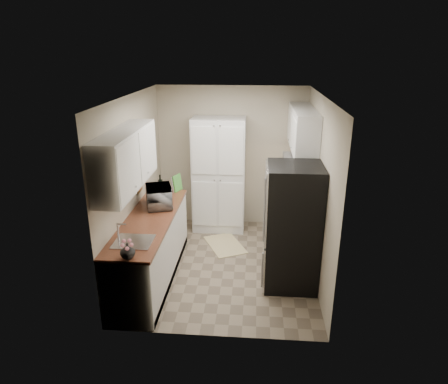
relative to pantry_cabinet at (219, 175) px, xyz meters
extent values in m
plane|color=#7A6B56|center=(0.20, -1.32, -1.00)|extent=(3.20, 3.20, 0.00)
cube|color=#B4A891|center=(0.20, 0.28, 0.25)|extent=(2.60, 0.04, 2.50)
cube|color=#B4A891|center=(0.20, -2.92, 0.25)|extent=(2.60, 0.04, 2.50)
cube|color=#B4A891|center=(-1.10, -1.32, 0.25)|extent=(0.04, 3.20, 2.50)
cube|color=#B4A891|center=(1.50, -1.32, 0.25)|extent=(0.04, 3.20, 2.50)
cube|color=silver|center=(0.20, -1.32, 1.50)|extent=(2.60, 3.20, 0.04)
cube|color=silver|center=(-0.93, -2.07, 0.83)|extent=(0.33, 1.60, 0.70)
cube|color=silver|center=(1.33, -0.50, 0.89)|extent=(0.33, 1.55, 0.58)
cube|color=#99999E|center=(1.27, -0.93, 0.52)|extent=(0.45, 0.76, 0.13)
cube|color=#B7B7BC|center=(-0.79, -2.47, -0.07)|extent=(0.45, 0.40, 0.02)
cube|color=brown|center=(-1.09, -1.12, 0.18)|extent=(0.02, 0.22, 0.22)
cube|color=silver|center=(0.00, 0.00, 0.00)|extent=(0.90, 0.55, 2.00)
cube|color=silver|center=(-0.79, -1.75, -0.56)|extent=(0.60, 2.30, 0.88)
cube|color=brown|center=(-0.79, -1.75, -0.10)|extent=(0.63, 2.33, 0.04)
cube|color=silver|center=(1.19, -0.12, -0.56)|extent=(0.60, 0.80, 0.88)
cube|color=brown|center=(1.19, -0.12, -0.10)|extent=(0.63, 0.83, 0.04)
cube|color=#B7B7BC|center=(1.17, -0.93, -0.55)|extent=(0.64, 0.76, 0.90)
cube|color=black|center=(1.17, -0.93, -0.08)|extent=(0.66, 0.78, 0.03)
cube|color=black|center=(1.46, -0.93, 0.02)|extent=(0.06, 0.76, 0.22)
cube|color=tan|center=(0.80, -1.06, -0.45)|extent=(0.01, 0.16, 0.42)
cube|color=beige|center=(0.80, -0.83, -0.45)|extent=(0.01, 0.16, 0.42)
cube|color=#B7B7BC|center=(1.14, -1.73, -0.15)|extent=(0.70, 0.72, 1.70)
imported|color=#BABBC0|center=(-0.75, -1.30, 0.06)|extent=(0.50, 0.61, 0.29)
cylinder|color=black|center=(-0.85, -0.78, 0.06)|extent=(0.07, 0.07, 0.28)
imported|color=white|center=(-0.74, -2.83, 0.01)|extent=(0.20, 0.20, 0.17)
cube|color=green|center=(-0.61, -0.64, 0.05)|extent=(0.09, 0.21, 0.27)
cube|color=#BAB9BE|center=(1.14, -0.12, 0.04)|extent=(0.43, 0.49, 0.25)
cube|color=beige|center=(0.16, -0.69, -0.99)|extent=(0.79, 0.94, 0.01)
camera|label=1|loc=(0.62, -6.61, 2.10)|focal=32.00mm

